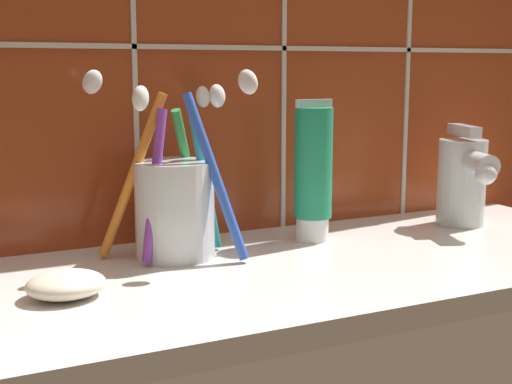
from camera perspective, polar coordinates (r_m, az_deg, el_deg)
name	(u,v)px	position (r cm, az deg, el deg)	size (l,w,h in cm)	color
sink_counter	(335,268)	(67.65, 6.35, -6.03)	(65.89, 28.30, 2.00)	silver
toothbrush_cup	(176,202)	(66.40, -6.45, -0.77)	(14.45, 12.60, 17.61)	silver
toothpaste_tube	(313,172)	(72.23, 4.59, 1.63)	(4.07, 3.88, 14.41)	white
sink_faucet	(464,178)	(82.35, 16.31, 1.05)	(5.85, 10.48, 11.24)	silver
soap_bar	(66,284)	(57.26, -14.97, -7.16)	(6.14, 5.35, 2.09)	silver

